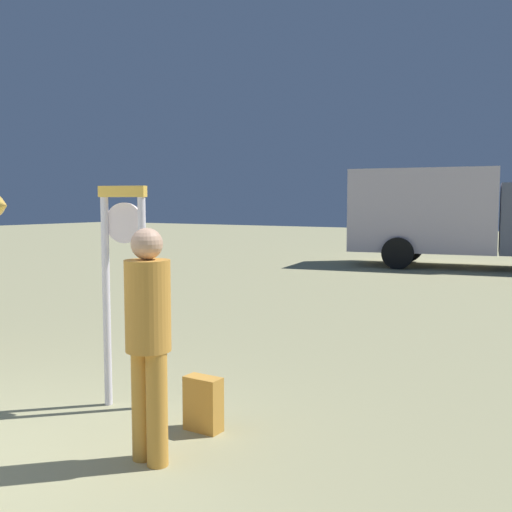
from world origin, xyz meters
TOP-DOWN VIEW (x-y plane):
  - standing_clock at (0.26, 1.97)m, footprint 0.45×0.21m
  - person_near_clock at (1.26, 1.18)m, footprint 0.33×0.33m
  - backpack at (1.22, 1.88)m, footprint 0.31×0.19m
  - box_truck_near at (-0.30, 15.82)m, footprint 6.49×3.50m

SIDE VIEW (x-z plane):
  - backpack at x=1.22m, z-range 0.00..0.45m
  - person_near_clock at x=1.26m, z-range 0.10..1.80m
  - standing_clock at x=0.26m, z-range 0.22..2.25m
  - box_truck_near at x=-0.30m, z-range 0.14..3.00m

